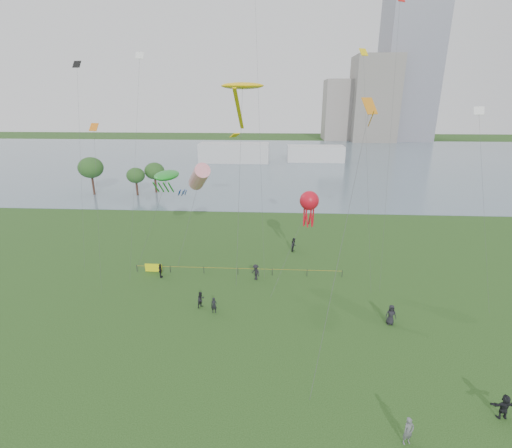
# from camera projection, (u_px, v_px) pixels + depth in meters

# --- Properties ---
(ground_plane) EXTENTS (400.00, 400.00, 0.00)m
(ground_plane) POSITION_uv_depth(u_px,v_px,m) (248.00, 363.00, 28.73)
(ground_plane) COLOR #1A3A12
(lake) EXTENTS (400.00, 120.00, 0.08)m
(lake) POSITION_uv_depth(u_px,v_px,m) (272.00, 160.00, 123.23)
(lake) COLOR slate
(lake) RESTS_ON ground_plane
(tower) EXTENTS (24.00, 24.00, 120.00)m
(tower) POSITION_uv_depth(u_px,v_px,m) (416.00, 2.00, 164.68)
(tower) COLOR slate
(tower) RESTS_ON ground_plane
(building_mid) EXTENTS (20.00, 20.00, 38.00)m
(building_mid) POSITION_uv_depth(u_px,v_px,m) (373.00, 99.00, 173.12)
(building_mid) COLOR slate
(building_mid) RESTS_ON ground_plane
(building_low) EXTENTS (16.00, 18.00, 28.00)m
(building_low) POSITION_uv_depth(u_px,v_px,m) (340.00, 110.00, 181.19)
(building_low) COLOR gray
(building_low) RESTS_ON ground_plane
(pavilion_left) EXTENTS (22.00, 8.00, 6.00)m
(pavilion_left) POSITION_uv_depth(u_px,v_px,m) (234.00, 153.00, 118.23)
(pavilion_left) COLOR silver
(pavilion_left) RESTS_ON ground_plane
(pavilion_right) EXTENTS (18.00, 7.00, 5.00)m
(pavilion_right) POSITION_uv_depth(u_px,v_px,m) (315.00, 154.00, 119.75)
(pavilion_right) COLOR silver
(pavilion_right) RESTS_ON ground_plane
(trees) EXTENTS (17.24, 7.11, 7.93)m
(trees) POSITION_uv_depth(u_px,v_px,m) (118.00, 170.00, 77.55)
(trees) COLOR #362018
(trees) RESTS_ON ground_plane
(fence) EXTENTS (24.07, 0.07, 1.05)m
(fence) POSITION_uv_depth(u_px,v_px,m) (186.00, 269.00, 43.38)
(fence) COLOR black
(fence) RESTS_ON ground_plane
(kite_flyer) EXTENTS (0.78, 0.64, 1.84)m
(kite_flyer) POSITION_uv_depth(u_px,v_px,m) (408.00, 431.00, 21.76)
(kite_flyer) COLOR #595D61
(kite_flyer) RESTS_ON ground_plane
(spectator_a) EXTENTS (0.98, 1.02, 1.66)m
(spectator_a) POSITION_uv_depth(u_px,v_px,m) (201.00, 300.00, 36.14)
(spectator_a) COLOR black
(spectator_a) RESTS_ON ground_plane
(spectator_b) EXTENTS (1.33, 1.32, 1.84)m
(spectator_b) POSITION_uv_depth(u_px,v_px,m) (256.00, 272.00, 41.65)
(spectator_b) COLOR black
(spectator_b) RESTS_ON ground_plane
(spectator_c) EXTENTS (0.53, 1.02, 1.67)m
(spectator_c) POSITION_uv_depth(u_px,v_px,m) (160.00, 271.00, 42.17)
(spectator_c) COLOR black
(spectator_c) RESTS_ON ground_plane
(spectator_d) EXTENTS (0.95, 0.63, 1.92)m
(spectator_d) POSITION_uv_depth(u_px,v_px,m) (391.00, 315.00, 33.37)
(spectator_d) COLOR black
(spectator_d) RESTS_ON ground_plane
(spectator_e) EXTENTS (1.65, 0.63, 1.75)m
(spectator_e) POSITION_uv_depth(u_px,v_px,m) (504.00, 407.00, 23.53)
(spectator_e) COLOR black
(spectator_e) RESTS_ON ground_plane
(spectator_f) EXTENTS (0.58, 0.38, 1.57)m
(spectator_f) POSITION_uv_depth(u_px,v_px,m) (214.00, 305.00, 35.23)
(spectator_f) COLOR black
(spectator_f) RESTS_ON ground_plane
(spectator_g) EXTENTS (0.90, 1.05, 1.88)m
(spectator_g) POSITION_uv_depth(u_px,v_px,m) (294.00, 245.00, 49.40)
(spectator_g) COLOR black
(spectator_g) RESTS_ON ground_plane
(kite_stingray) EXTENTS (4.65, 9.93, 21.11)m
(kite_stingray) POSITION_uv_depth(u_px,v_px,m) (242.00, 87.00, 39.98)
(kite_stingray) COLOR #3F3F42
(kite_windsock) EXTENTS (4.66, 5.11, 12.69)m
(kite_windsock) POSITION_uv_depth(u_px,v_px,m) (199.00, 177.00, 43.12)
(kite_windsock) COLOR #3F3F42
(kite_creature) EXTENTS (5.54, 4.80, 11.76)m
(kite_creature) POSITION_uv_depth(u_px,v_px,m) (167.00, 175.00, 41.35)
(kite_creature) COLOR #3F3F42
(kite_octopus) EXTENTS (5.04, 6.49, 9.97)m
(kite_octopus) POSITION_uv_depth(u_px,v_px,m) (309.00, 201.00, 40.30)
(kite_octopus) COLOR #3F3F42
(kite_delta) EXTENTS (5.92, 13.58, 19.54)m
(kite_delta) POSITION_uv_depth(u_px,v_px,m) (367.00, 118.00, 30.56)
(kite_delta) COLOR #3F3F42
(small_kites) EXTENTS (42.98, 8.11, 15.39)m
(small_kites) POSITION_uv_depth(u_px,v_px,m) (251.00, 55.00, 38.41)
(small_kites) COLOR white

